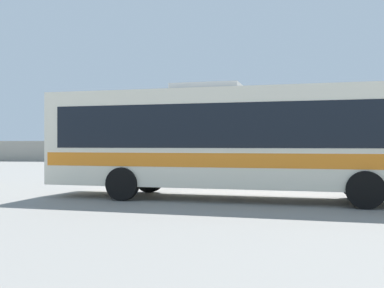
{
  "coord_description": "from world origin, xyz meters",
  "views": [
    {
      "loc": [
        -0.02,
        -14.52,
        1.76
      ],
      "look_at": [
        -2.25,
        0.57,
        1.77
      ],
      "focal_mm": 41.89,
      "sensor_mm": 36.0,
      "label": 1
    }
  ],
  "objects_px": {
    "coach_bus_cream_orange": "(231,138)",
    "roadside_tree_left": "(80,121)",
    "roadside_tree_midleft": "(155,116)",
    "parked_car_third_grey": "(217,156)",
    "parked_car_second_silver": "(155,155)",
    "utility_pole_near": "(379,123)",
    "parked_car_leftmost_black": "(91,155)"
  },
  "relations": [
    {
      "from": "parked_car_third_grey",
      "to": "roadside_tree_left",
      "type": "xyz_separation_m",
      "value": [
        -16.35,
        9.01,
        3.61
      ]
    },
    {
      "from": "roadside_tree_left",
      "to": "coach_bus_cream_orange",
      "type": "bearing_deg",
      "value": -60.63
    },
    {
      "from": "parked_car_leftmost_black",
      "to": "roadside_tree_midleft",
      "type": "bearing_deg",
      "value": 69.99
    },
    {
      "from": "parked_car_leftmost_black",
      "to": "roadside_tree_midleft",
      "type": "relative_size",
      "value": 0.58
    },
    {
      "from": "parked_car_leftmost_black",
      "to": "utility_pole_near",
      "type": "height_order",
      "value": "utility_pole_near"
    },
    {
      "from": "roadside_tree_midleft",
      "to": "parked_car_third_grey",
      "type": "bearing_deg",
      "value": -52.43
    },
    {
      "from": "parked_car_third_grey",
      "to": "roadside_tree_midleft",
      "type": "bearing_deg",
      "value": 127.57
    },
    {
      "from": "coach_bus_cream_orange",
      "to": "parked_car_second_silver",
      "type": "height_order",
      "value": "coach_bus_cream_orange"
    },
    {
      "from": "parked_car_second_silver",
      "to": "parked_car_leftmost_black",
      "type": "bearing_deg",
      "value": -175.63
    },
    {
      "from": "parked_car_third_grey",
      "to": "roadside_tree_left",
      "type": "bearing_deg",
      "value": 151.13
    },
    {
      "from": "utility_pole_near",
      "to": "roadside_tree_left",
      "type": "distance_m",
      "value": 31.56
    },
    {
      "from": "parked_car_third_grey",
      "to": "utility_pole_near",
      "type": "bearing_deg",
      "value": 22.32
    },
    {
      "from": "coach_bus_cream_orange",
      "to": "roadside_tree_left",
      "type": "distance_m",
      "value": 38.84
    },
    {
      "from": "utility_pole_near",
      "to": "coach_bus_cream_orange",
      "type": "bearing_deg",
      "value": -111.84
    },
    {
      "from": "parked_car_third_grey",
      "to": "roadside_tree_midleft",
      "type": "distance_m",
      "value": 13.75
    },
    {
      "from": "coach_bus_cream_orange",
      "to": "roadside_tree_left",
      "type": "xyz_separation_m",
      "value": [
        -19.02,
        33.78,
        2.4
      ]
    },
    {
      "from": "parked_car_second_silver",
      "to": "utility_pole_near",
      "type": "bearing_deg",
      "value": 14.99
    },
    {
      "from": "parked_car_leftmost_black",
      "to": "roadside_tree_left",
      "type": "distance_m",
      "value": 10.63
    },
    {
      "from": "roadside_tree_midleft",
      "to": "parked_car_leftmost_black",
      "type": "bearing_deg",
      "value": -110.01
    },
    {
      "from": "roadside_tree_left",
      "to": "roadside_tree_midleft",
      "type": "distance_m",
      "value": 8.5
    },
    {
      "from": "parked_car_leftmost_black",
      "to": "parked_car_second_silver",
      "type": "xyz_separation_m",
      "value": [
        5.98,
        0.46,
        0.03
      ]
    },
    {
      "from": "parked_car_second_silver",
      "to": "roadside_tree_midleft",
      "type": "relative_size",
      "value": 0.59
    },
    {
      "from": "parked_car_third_grey",
      "to": "roadside_tree_midleft",
      "type": "xyz_separation_m",
      "value": [
        -7.98,
        10.37,
        4.24
      ]
    },
    {
      "from": "parked_car_leftmost_black",
      "to": "parked_car_third_grey",
      "type": "relative_size",
      "value": 0.99
    },
    {
      "from": "parked_car_leftmost_black",
      "to": "roadside_tree_midleft",
      "type": "distance_m",
      "value": 11.66
    },
    {
      "from": "parked_car_second_silver",
      "to": "utility_pole_near",
      "type": "distance_m",
      "value": 21.74
    },
    {
      "from": "parked_car_leftmost_black",
      "to": "parked_car_third_grey",
      "type": "height_order",
      "value": "parked_car_leftmost_black"
    },
    {
      "from": "parked_car_leftmost_black",
      "to": "utility_pole_near",
      "type": "bearing_deg",
      "value": 12.68
    },
    {
      "from": "coach_bus_cream_orange",
      "to": "parked_car_third_grey",
      "type": "distance_m",
      "value": 24.94
    },
    {
      "from": "parked_car_leftmost_black",
      "to": "roadside_tree_left",
      "type": "height_order",
      "value": "roadside_tree_left"
    },
    {
      "from": "parked_car_leftmost_black",
      "to": "parked_car_third_grey",
      "type": "xyz_separation_m",
      "value": [
        11.69,
        -0.17,
        -0.0
      ]
    },
    {
      "from": "coach_bus_cream_orange",
      "to": "parked_car_second_silver",
      "type": "distance_m",
      "value": 26.77
    }
  ]
}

